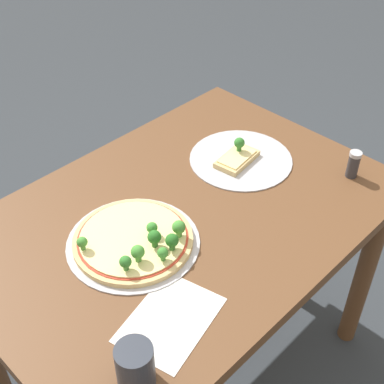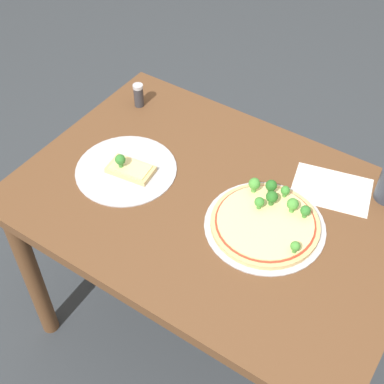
% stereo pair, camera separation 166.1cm
% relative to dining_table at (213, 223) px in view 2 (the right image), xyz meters
% --- Properties ---
extents(ground_plane, '(8.00, 8.00, 0.00)m').
position_rel_dining_table_xyz_m(ground_plane, '(0.00, 0.00, -0.61)').
color(ground_plane, '#33383D').
extents(dining_table, '(1.13, 0.78, 0.72)m').
position_rel_dining_table_xyz_m(dining_table, '(0.00, 0.00, 0.00)').
color(dining_table, brown).
rests_on(dining_table, ground_plane).
extents(pizza_tray_whole, '(0.33, 0.33, 0.07)m').
position_rel_dining_table_xyz_m(pizza_tray_whole, '(0.17, -0.00, 0.12)').
color(pizza_tray_whole, '#B7B7BC').
rests_on(pizza_tray_whole, dining_table).
extents(pizza_tray_slice, '(0.30, 0.30, 0.07)m').
position_rel_dining_table_xyz_m(pizza_tray_slice, '(-0.28, -0.04, 0.11)').
color(pizza_tray_slice, '#B7B7BC').
rests_on(pizza_tray_slice, dining_table).
extents(condiment_shaker, '(0.03, 0.03, 0.08)m').
position_rel_dining_table_xyz_m(condiment_shaker, '(-0.45, 0.23, 0.14)').
color(condiment_shaker, '#333338').
rests_on(condiment_shaker, dining_table).
extents(paper_menu, '(0.25, 0.21, 0.00)m').
position_rel_dining_table_xyz_m(paper_menu, '(0.26, 0.22, 0.10)').
color(paper_menu, white).
rests_on(paper_menu, dining_table).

